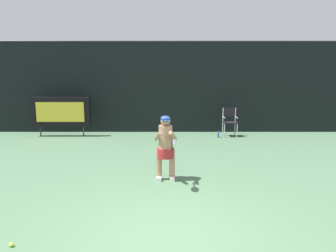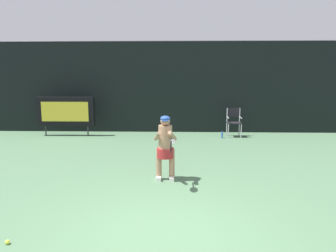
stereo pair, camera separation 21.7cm
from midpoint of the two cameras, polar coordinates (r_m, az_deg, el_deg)
name	(u,v)px [view 2 (the right image)]	position (r m, az deg, el deg)	size (l,w,h in m)	color
ground	(162,245)	(4.97, 0.34, -20.41)	(18.00, 22.00, 0.03)	#4C704F
backdrop_screen	(172,88)	(12.99, 1.27, 6.85)	(18.00, 0.12, 3.66)	black
scoreboard	(66,111)	(12.85, -17.30, 2.50)	(2.20, 0.21, 1.50)	black
umpire_chair	(234,120)	(12.45, 12.14, 0.98)	(0.52, 0.44, 1.08)	#B7B7BC
water_bottle	(222,135)	(12.15, 10.11, -1.54)	(0.07, 0.07, 0.27)	blue
tennis_player	(165,145)	(7.29, 0.37, -3.44)	(0.54, 0.61, 1.49)	white
tennis_racket	(171,145)	(6.62, 1.44, -3.45)	(0.03, 0.60, 0.31)	black
tennis_ball_loose	(7,242)	(5.42, -25.61, -18.16)	(0.07, 0.07, 0.07)	#CCDB3D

